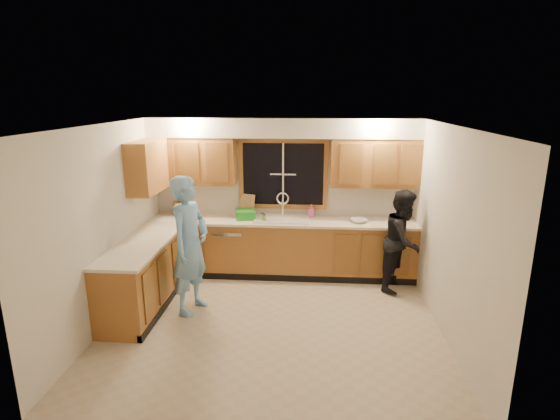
# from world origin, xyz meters

# --- Properties ---
(floor) EXTENTS (4.20, 4.20, 0.00)m
(floor) POSITION_xyz_m (0.00, 0.00, 0.00)
(floor) COLOR #BCAA91
(floor) RESTS_ON ground
(ceiling) EXTENTS (4.20, 4.20, 0.00)m
(ceiling) POSITION_xyz_m (0.00, 0.00, 2.50)
(ceiling) COLOR white
(wall_back) EXTENTS (4.20, 0.00, 4.20)m
(wall_back) POSITION_xyz_m (0.00, 1.90, 1.25)
(wall_back) COLOR silver
(wall_back) RESTS_ON ground
(wall_left) EXTENTS (0.00, 3.80, 3.80)m
(wall_left) POSITION_xyz_m (-2.10, 0.00, 1.25)
(wall_left) COLOR silver
(wall_left) RESTS_ON ground
(wall_right) EXTENTS (0.00, 3.80, 3.80)m
(wall_right) POSITION_xyz_m (2.10, 0.00, 1.25)
(wall_right) COLOR silver
(wall_right) RESTS_ON ground
(base_cabinets_back) EXTENTS (4.20, 0.60, 0.88)m
(base_cabinets_back) POSITION_xyz_m (0.00, 1.60, 0.44)
(base_cabinets_back) COLOR #A96A31
(base_cabinets_back) RESTS_ON ground
(base_cabinets_left) EXTENTS (0.60, 1.90, 0.88)m
(base_cabinets_left) POSITION_xyz_m (-1.80, 0.35, 0.44)
(base_cabinets_left) COLOR #A96A31
(base_cabinets_left) RESTS_ON ground
(countertop_back) EXTENTS (4.20, 0.63, 0.04)m
(countertop_back) POSITION_xyz_m (0.00, 1.58, 0.90)
(countertop_back) COLOR #F6E6CF
(countertop_back) RESTS_ON base_cabinets_back
(countertop_left) EXTENTS (0.63, 1.90, 0.04)m
(countertop_left) POSITION_xyz_m (-1.79, 0.35, 0.90)
(countertop_left) COLOR #F6E6CF
(countertop_left) RESTS_ON base_cabinets_left
(upper_cabinets_left) EXTENTS (1.35, 0.33, 0.75)m
(upper_cabinets_left) POSITION_xyz_m (-1.43, 1.73, 1.83)
(upper_cabinets_left) COLOR #A96A31
(upper_cabinets_left) RESTS_ON wall_back
(upper_cabinets_right) EXTENTS (1.35, 0.33, 0.75)m
(upper_cabinets_right) POSITION_xyz_m (1.43, 1.73, 1.83)
(upper_cabinets_right) COLOR #A96A31
(upper_cabinets_right) RESTS_ON wall_back
(upper_cabinets_return) EXTENTS (0.33, 0.90, 0.75)m
(upper_cabinets_return) POSITION_xyz_m (-1.94, 1.12, 1.83)
(upper_cabinets_return) COLOR #A96A31
(upper_cabinets_return) RESTS_ON wall_left
(soffit) EXTENTS (4.20, 0.35, 0.30)m
(soffit) POSITION_xyz_m (0.00, 1.72, 2.35)
(soffit) COLOR white
(soffit) RESTS_ON wall_back
(window_frame) EXTENTS (1.44, 0.03, 1.14)m
(window_frame) POSITION_xyz_m (0.00, 1.89, 1.60)
(window_frame) COLOR black
(window_frame) RESTS_ON wall_back
(sink) EXTENTS (0.86, 0.52, 0.57)m
(sink) POSITION_xyz_m (0.00, 1.60, 0.86)
(sink) COLOR white
(sink) RESTS_ON countertop_back
(dishwasher) EXTENTS (0.60, 0.56, 0.82)m
(dishwasher) POSITION_xyz_m (-0.85, 1.59, 0.41)
(dishwasher) COLOR white
(dishwasher) RESTS_ON floor
(stove) EXTENTS (0.58, 0.75, 0.90)m
(stove) POSITION_xyz_m (-1.80, -0.22, 0.45)
(stove) COLOR white
(stove) RESTS_ON floor
(man) EXTENTS (0.62, 0.78, 1.85)m
(man) POSITION_xyz_m (-1.12, 0.28, 0.93)
(man) COLOR #75AADD
(man) RESTS_ON floor
(woman) EXTENTS (0.87, 0.93, 1.52)m
(woman) POSITION_xyz_m (1.83, 1.19, 0.76)
(woman) COLOR black
(woman) RESTS_ON floor
(knife_block) EXTENTS (0.13, 0.12, 0.22)m
(knife_block) POSITION_xyz_m (-1.74, 1.77, 1.03)
(knife_block) COLOR brown
(knife_block) RESTS_ON countertop_back
(cutting_board) EXTENTS (0.28, 0.19, 0.35)m
(cutting_board) POSITION_xyz_m (-0.58, 1.81, 1.10)
(cutting_board) COLOR tan
(cutting_board) RESTS_ON countertop_back
(dish_crate) EXTENTS (0.35, 0.34, 0.14)m
(dish_crate) POSITION_xyz_m (-0.58, 1.62, 0.99)
(dish_crate) COLOR #248E27
(dish_crate) RESTS_ON countertop_back
(soap_bottle) EXTENTS (0.10, 0.11, 0.21)m
(soap_bottle) POSITION_xyz_m (0.46, 1.80, 1.02)
(soap_bottle) COLOR #EA5994
(soap_bottle) RESTS_ON countertop_back
(bowl) EXTENTS (0.31, 0.31, 0.06)m
(bowl) POSITION_xyz_m (1.20, 1.54, 0.95)
(bowl) COLOR silver
(bowl) RESTS_ON countertop_back
(can_left) EXTENTS (0.07, 0.07, 0.12)m
(can_left) POSITION_xyz_m (-0.26, 1.44, 0.98)
(can_left) COLOR #B4A98B
(can_left) RESTS_ON countertop_back
(can_right) EXTENTS (0.09, 0.09, 0.13)m
(can_right) POSITION_xyz_m (-0.29, 1.50, 0.98)
(can_right) COLOR #B4A98B
(can_right) RESTS_ON countertop_back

